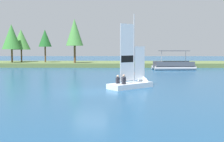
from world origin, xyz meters
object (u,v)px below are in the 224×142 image
pontoon_boat (173,65)px  channel_buoy (133,73)px  wooden_dock (160,67)px  shoreline_tree_midleft (21,40)px  shoreline_tree_left (11,37)px  sailboat (136,82)px  shoreline_tree_midright (75,32)px  shoreline_tree_centre (45,38)px

pontoon_boat → channel_buoy: bearing=-132.3°
wooden_dock → channel_buoy: size_ratio=8.59×
shoreline_tree_midleft → pontoon_boat: 28.99m
wooden_dock → pontoon_boat: 3.05m
shoreline_tree_left → channel_buoy: 27.39m
shoreline_tree_left → sailboat: shoreline_tree_left is taller
shoreline_tree_midleft → sailboat: (19.82, -29.47, -4.57)m
shoreline_tree_left → wooden_dock: 27.22m
sailboat → wooden_dock: bearing=36.3°
shoreline_tree_midright → shoreline_tree_midleft: bearing=161.6°
sailboat → pontoon_boat: 21.02m
sailboat → channel_buoy: sailboat is taller
shoreline_tree_midleft → channel_buoy: bearing=-43.4°
wooden_dock → sailboat: size_ratio=0.63×
shoreline_tree_centre → channel_buoy: bearing=-49.4°
shoreline_tree_midleft → wooden_dock: size_ratio=1.49×
shoreline_tree_left → wooden_dock: shoreline_tree_left is taller
shoreline_tree_midleft → shoreline_tree_midright: bearing=-18.4°
shoreline_tree_midright → sailboat: 28.02m
shoreline_tree_left → channel_buoy: size_ratio=14.47×
shoreline_tree_centre → pontoon_boat: shoreline_tree_centre is taller
shoreline_tree_left → shoreline_tree_midleft: size_ratio=1.13×
sailboat → pontoon_boat: (7.16, 19.76, 0.29)m
shoreline_tree_midleft → channel_buoy: (20.12, -19.03, -4.75)m
sailboat → channel_buoy: 10.44m
wooden_dock → shoreline_tree_centre: bearing=163.8°
shoreline_tree_centre → shoreline_tree_left: bearing=-169.8°
shoreline_tree_centre → sailboat: bearing=-62.1°
shoreline_tree_centre → shoreline_tree_midright: bearing=-21.6°
pontoon_boat → sailboat: bearing=-115.9°
sailboat → shoreline_tree_midleft: bearing=84.1°
shoreline_tree_left → pontoon_boat: (27.93, -7.40, -4.70)m
shoreline_tree_left → pontoon_boat: 29.27m
shoreline_tree_midleft → shoreline_tree_left: bearing=-112.4°
shoreline_tree_midleft → pontoon_boat: size_ratio=0.93×
shoreline_tree_left → shoreline_tree_midright: shoreline_tree_midright is taller
shoreline_tree_midleft → sailboat: shoreline_tree_midleft is taller
sailboat → shoreline_tree_centre: bearing=78.1°
shoreline_tree_centre → sailboat: 32.27m
shoreline_tree_left → shoreline_tree_midleft: (0.95, 2.31, -0.43)m
shoreline_tree_centre → channel_buoy: shoreline_tree_centre is taller
shoreline_tree_midleft → channel_buoy: shoreline_tree_midleft is taller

